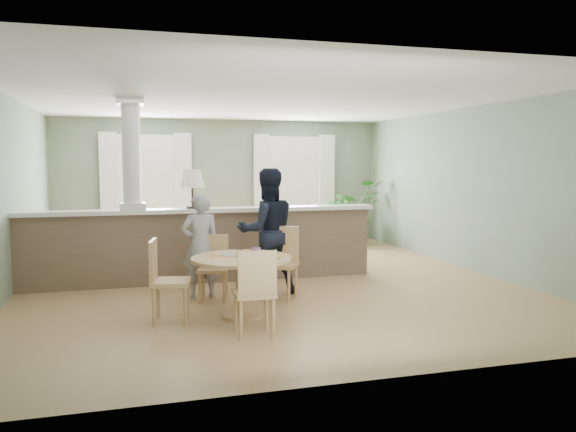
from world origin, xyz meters
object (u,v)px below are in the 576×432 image
object	(u,v)px
chair_far_boy	(214,264)
houseplant	(352,212)
sofa	(228,241)
chair_side	(164,277)
chair_near	(255,289)
man_person	(267,231)
dining_table	(242,269)
chair_far_man	(281,259)
child_person	(200,246)

from	to	relation	value
chair_far_boy	houseplant	bearing A→B (deg)	63.73
sofa	houseplant	distance (m)	3.43
chair_far_boy	chair_side	distance (m)	1.12
chair_near	man_person	bearing A→B (deg)	-105.57
dining_table	chair_far_man	distance (m)	1.00
dining_table	man_person	distance (m)	1.24
houseplant	sofa	bearing A→B (deg)	-151.47
chair_far_man	chair_side	distance (m)	1.71
sofa	chair_side	size ratio (longest dim) A/B	2.96
chair_near	child_person	world-z (taller)	child_person
chair_far_man	chair_side	xyz separation A→B (m)	(-1.55, -0.73, -0.01)
dining_table	chair_far_man	xyz separation A→B (m)	(0.67, 0.74, -0.04)
chair_side	man_person	distance (m)	1.82
dining_table	chair_far_man	size ratio (longest dim) A/B	1.23
sofa	man_person	world-z (taller)	man_person
chair_near	man_person	size ratio (longest dim) A/B	0.53
chair_near	chair_side	xyz separation A→B (m)	(-0.86, 0.81, 0.01)
sofa	dining_table	distance (m)	3.41
sofa	man_person	bearing A→B (deg)	-90.60
houseplant	chair_near	size ratio (longest dim) A/B	1.55
sofa	chair_side	xyz separation A→B (m)	(-1.29, -3.37, 0.11)
sofa	houseplant	xyz separation A→B (m)	(3.00, 1.63, 0.30)
chair_near	chair_side	distance (m)	1.19
chair_far_man	chair_near	world-z (taller)	chair_far_man
sofa	chair_far_man	size ratio (longest dim) A/B	2.92
houseplant	chair_side	world-z (taller)	houseplant
chair_side	houseplant	bearing A→B (deg)	-30.29
chair_far_boy	sofa	bearing A→B (deg)	91.23
man_person	dining_table	bearing A→B (deg)	59.19
man_person	chair_near	bearing A→B (deg)	69.58
dining_table	man_person	bearing A→B (deg)	62.41
chair_near	child_person	xyz separation A→B (m)	(-0.33, 1.85, 0.19)
dining_table	man_person	xyz separation A→B (m)	(0.56, 1.07, 0.30)
dining_table	chair_far_boy	bearing A→B (deg)	102.51
chair_far_boy	chair_far_man	size ratio (longest dim) A/B	0.89
chair_far_boy	man_person	world-z (taller)	man_person
chair_far_man	chair_near	size ratio (longest dim) A/B	1.04
chair_side	child_person	bearing A→B (deg)	-16.83
child_person	man_person	size ratio (longest dim) A/B	0.81
dining_table	chair_near	world-z (taller)	chair_near
dining_table	chair_far_boy	size ratio (longest dim) A/B	1.38
houseplant	chair_far_boy	size ratio (longest dim) A/B	1.68
chair_far_boy	child_person	distance (m)	0.31
chair_near	houseplant	bearing A→B (deg)	-118.85
chair_far_man	man_person	xyz separation A→B (m)	(-0.11, 0.33, 0.33)
dining_table	child_person	xyz separation A→B (m)	(-0.35, 1.05, 0.14)
chair_side	man_person	xyz separation A→B (m)	(1.44, 1.06, 0.34)
houseplant	chair_near	world-z (taller)	houseplant
chair_far_boy	chair_far_man	bearing A→B (deg)	4.30
sofa	houseplant	size ratio (longest dim) A/B	1.95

